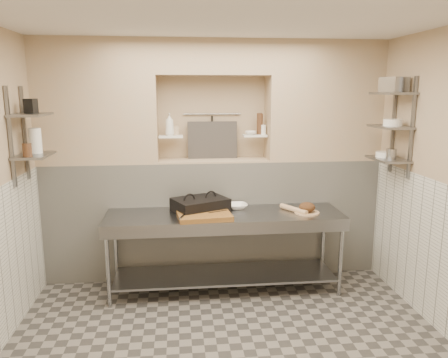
{
  "coord_description": "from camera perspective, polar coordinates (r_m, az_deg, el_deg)",
  "views": [
    {
      "loc": [
        -0.42,
        -3.41,
        2.23
      ],
      "look_at": [
        0.04,
        0.9,
        1.35
      ],
      "focal_mm": 35.0,
      "sensor_mm": 36.0,
      "label": 1
    }
  ],
  "objects": [
    {
      "name": "floor",
      "position": [
        4.12,
        0.85,
        -22.1
      ],
      "size": [
        4.0,
        3.9,
        0.1
      ],
      "primitive_type": "cube",
      "color": "slate",
      "rests_on": "ground"
    },
    {
      "name": "ceiling",
      "position": [
        3.49,
        1.0,
        21.71
      ],
      "size": [
        4.0,
        3.9,
        0.1
      ],
      "primitive_type": "cube",
      "color": "silver",
      "rests_on": "ground"
    },
    {
      "name": "wall_back",
      "position": [
        5.49,
        -1.62,
        2.79
      ],
      "size": [
        4.0,
        0.1,
        2.8
      ],
      "primitive_type": "cube",
      "color": "tan",
      "rests_on": "ground"
    },
    {
      "name": "wall_front",
      "position": [
        1.69,
        9.62,
        -18.23
      ],
      "size": [
        4.0,
        0.1,
        2.8
      ],
      "primitive_type": "cube",
      "color": "tan",
      "rests_on": "ground"
    },
    {
      "name": "backwall_lower",
      "position": [
        5.4,
        -1.37,
        -4.98
      ],
      "size": [
        4.0,
        0.4,
        1.4
      ],
      "primitive_type": "cube",
      "color": "silver",
      "rests_on": "floor"
    },
    {
      "name": "alcove_sill",
      "position": [
        5.24,
        -1.41,
        2.48
      ],
      "size": [
        1.3,
        0.4,
        0.02
      ],
      "primitive_type": "cube",
      "color": "tan",
      "rests_on": "backwall_lower"
    },
    {
      "name": "backwall_pillar_left",
      "position": [
        5.24,
        -16.26,
        9.62
      ],
      "size": [
        1.35,
        0.4,
        1.4
      ],
      "primitive_type": "cube",
      "color": "tan",
      "rests_on": "backwall_lower"
    },
    {
      "name": "backwall_pillar_right",
      "position": [
        5.45,
        12.8,
        9.84
      ],
      "size": [
        1.35,
        0.4,
        1.4
      ],
      "primitive_type": "cube",
      "color": "tan",
      "rests_on": "backwall_lower"
    },
    {
      "name": "backwall_header",
      "position": [
        5.19,
        -1.47,
        15.58
      ],
      "size": [
        1.3,
        0.4,
        0.4
      ],
      "primitive_type": "cube",
      "color": "tan",
      "rests_on": "backwall_lower"
    },
    {
      "name": "alcove_shelf_left",
      "position": [
        5.19,
        -6.96,
        5.54
      ],
      "size": [
        0.28,
        0.16,
        0.02
      ],
      "primitive_type": "cube",
      "color": "white",
      "rests_on": "backwall_lower"
    },
    {
      "name": "alcove_shelf_right",
      "position": [
        5.27,
        4.04,
        5.68
      ],
      "size": [
        0.28,
        0.16,
        0.02
      ],
      "primitive_type": "cube",
      "color": "white",
      "rests_on": "backwall_lower"
    },
    {
      "name": "utensil_rail",
      "position": [
        5.35,
        -1.59,
        8.49
      ],
      "size": [
        0.7,
        0.02,
        0.02
      ],
      "primitive_type": "cylinder",
      "rotation": [
        0.0,
        1.57,
        0.0
      ],
      "color": "gray",
      "rests_on": "wall_back"
    },
    {
      "name": "hanging_steel",
      "position": [
        5.34,
        -1.56,
        6.66
      ],
      "size": [
        0.02,
        0.02,
        0.3
      ],
      "primitive_type": "cylinder",
      "color": "black",
      "rests_on": "utensil_rail"
    },
    {
      "name": "splash_panel",
      "position": [
        5.31,
        -1.51,
        5.1
      ],
      "size": [
        0.6,
        0.08,
        0.45
      ],
      "primitive_type": "cube",
      "rotation": [
        -0.14,
        0.0,
        0.0
      ],
      "color": "#383330",
      "rests_on": "alcove_sill"
    },
    {
      "name": "shelf_rail_left_a",
      "position": [
        4.93,
        -24.56,
        5.45
      ],
      "size": [
        0.03,
        0.03,
        0.95
      ],
      "primitive_type": "cube",
      "color": "slate",
      "rests_on": "wall_left"
    },
    {
      "name": "shelf_rail_left_b",
      "position": [
        4.55,
        -26.12,
        4.89
      ],
      "size": [
        0.03,
        0.03,
        0.95
      ],
      "primitive_type": "cube",
      "color": "slate",
      "rests_on": "wall_left"
    },
    {
      "name": "wall_shelf_left_lower",
      "position": [
        4.72,
        -23.55,
        2.85
      ],
      "size": [
        0.3,
        0.5,
        0.02
      ],
      "primitive_type": "cube",
      "color": "slate",
      "rests_on": "wall_left"
    },
    {
      "name": "wall_shelf_left_upper",
      "position": [
        4.68,
        -23.95,
        7.69
      ],
      "size": [
        0.3,
        0.5,
        0.03
      ],
      "primitive_type": "cube",
      "color": "slate",
      "rests_on": "wall_left"
    },
    {
      "name": "shelf_rail_right_a",
      "position": [
        5.25,
        21.22,
        6.57
      ],
      "size": [
        0.03,
        0.03,
        1.05
      ],
      "primitive_type": "cube",
      "color": "slate",
      "rests_on": "wall_right"
    },
    {
      "name": "shelf_rail_right_b",
      "position": [
        4.9,
        23.35,
        6.1
      ],
      "size": [
        0.03,
        0.03,
        1.05
      ],
      "primitive_type": "cube",
      "color": "slate",
      "rests_on": "wall_right"
    },
    {
      "name": "wall_shelf_right_lower",
      "position": [
        5.05,
        20.6,
        2.44
      ],
      "size": [
        0.3,
        0.5,
        0.02
      ],
      "primitive_type": "cube",
      "color": "slate",
      "rests_on": "wall_right"
    },
    {
      "name": "wall_shelf_right_mid",
      "position": [
        5.01,
        20.88,
        6.39
      ],
      "size": [
        0.3,
        0.5,
        0.02
      ],
      "primitive_type": "cube",
      "color": "slate",
      "rests_on": "wall_right"
    },
    {
      "name": "wall_shelf_right_upper",
      "position": [
        5.0,
        21.17,
        10.38
      ],
      "size": [
        0.3,
        0.5,
        0.03
      ],
      "primitive_type": "cube",
      "color": "slate",
      "rests_on": "wall_right"
    },
    {
      "name": "prep_table",
      "position": [
        4.88,
        0.1,
        -7.49
      ],
      "size": [
        2.6,
        0.7,
        0.9
      ],
      "color": "gray",
      "rests_on": "floor"
    },
    {
      "name": "panini_press",
      "position": [
        4.88,
        -3.12,
        -3.42
      ],
      "size": [
        0.69,
        0.61,
        0.15
      ],
      "rotation": [
        0.0,
        0.0,
        0.43
      ],
      "color": "black",
      "rests_on": "prep_table"
    },
    {
      "name": "cutting_board",
      "position": [
        4.65,
        -2.57,
        -4.81
      ],
      "size": [
        0.6,
        0.45,
        0.05
      ],
      "primitive_type": "cube",
      "rotation": [
        0.0,
        0.0,
        0.1
      ],
      "color": "brown",
      "rests_on": "prep_table"
    },
    {
      "name": "knife_blade",
      "position": [
        4.72,
        -0.8,
        -4.28
      ],
      "size": [
        0.22,
        0.12,
        0.01
      ],
      "primitive_type": "cube",
      "rotation": [
        0.0,
        0.0,
        0.42
      ],
      "color": "gray",
      "rests_on": "cutting_board"
    },
    {
      "name": "tongs",
      "position": [
        4.56,
        -5.33,
        -4.78
      ],
      "size": [
        0.1,
        0.24,
        0.02
      ],
      "primitive_type": "cylinder",
      "rotation": [
        1.57,
        0.0,
        -0.31
      ],
      "color": "gray",
      "rests_on": "cutting_board"
    },
    {
      "name": "mixing_bowl",
      "position": [
        5.01,
        1.72,
        -3.57
      ],
      "size": [
        0.25,
        0.25,
        0.06
      ],
      "primitive_type": "imported",
      "rotation": [
        0.0,
        0.0,
        0.09
      ],
      "color": "white",
      "rests_on": "prep_table"
    },
    {
      "name": "rolling_pin",
      "position": [
        4.94,
        9.08,
        -3.93
      ],
      "size": [
        0.25,
        0.37,
        0.06
      ],
      "primitive_type": "cylinder",
      "rotation": [
        1.57,
        0.0,
        0.53
      ],
      "color": "tan",
      "rests_on": "prep_table"
    },
    {
      "name": "bread_board",
      "position": [
        4.92,
        10.77,
        -4.32
      ],
      "size": [
        0.28,
        0.28,
        0.02
      ],
      "primitive_type": "cylinder",
      "color": "tan",
      "rests_on": "prep_table"
    },
    {
      "name": "bread_loaf",
      "position": [
        4.9,
        10.79,
        -3.62
      ],
      "size": [
        0.18,
        0.18,
        0.11
      ],
      "primitive_type": "ellipsoid",
      "color": "#4C2D19",
      "rests_on": "bread_board"
    },
    {
      "name": "bottle_soap",
      "position": [
        5.14,
        -7.13,
        7.09
      ],
      "size": [
        0.1,
        0.1,
        0.26
      ],
      "primitive_type": "imported",
      "rotation": [
        0.0,
        0.0,
        0.04
      ],
      "color": "white",
      "rests_on": "alcove_shelf_left"
    },
    {
      "name": "jar_alcove",
      "position": [
        5.22,
        -6.35,
        6.32
      ],
      "size": [
        0.07,
        0.07,
        0.11
      ],
      "primitive_type": "cube",
      "color": "tan",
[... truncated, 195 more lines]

